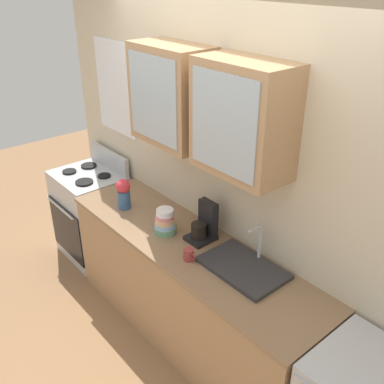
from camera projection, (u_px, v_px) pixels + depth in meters
name	position (u px, v px, depth m)	size (l,w,h in m)	color
ground_plane	(188.00, 335.00, 3.57)	(10.00, 10.00, 0.00)	#936B47
back_wall_unit	(222.00, 160.00, 3.08)	(4.02, 0.43, 2.69)	beige
counter	(188.00, 292.00, 3.36)	(2.31, 0.62, 0.90)	#A87F56
stove_range	(92.00, 214.00, 4.38)	(0.66, 0.60, 1.08)	silver
sink_faucet	(244.00, 267.00, 2.88)	(0.56, 0.36, 0.29)	#2D2D30
bowl_stack	(165.00, 222.00, 3.24)	(0.17, 0.17, 0.20)	#669972
vase	(124.00, 193.00, 3.55)	(0.12, 0.12, 0.26)	#33598C
cup_near_sink	(189.00, 255.00, 2.96)	(0.11, 0.07, 0.08)	#993838
coffee_maker	(204.00, 225.00, 3.17)	(0.17, 0.20, 0.29)	black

